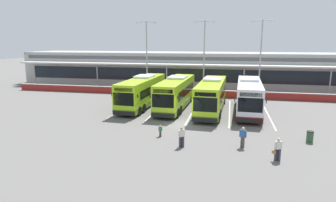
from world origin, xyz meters
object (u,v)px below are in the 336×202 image
Objects in this scene: pedestrian_in_dark_coat at (243,137)px; pedestrian_near_bin at (182,136)px; coach_bus_left_centre at (176,93)px; coach_bus_centre at (211,96)px; lamp_post_centre at (204,53)px; coach_bus_right_centre at (249,96)px; lamp_post_west at (147,53)px; pedestrian_with_handbag at (278,149)px; pedestrian_child at (160,130)px; lamp_post_east at (261,54)px; coach_bus_leftmost at (142,92)px; litter_bin at (310,137)px.

pedestrian_in_dark_coat is 4.66m from pedestrian_near_bin.
pedestrian_in_dark_coat is 1.00× the size of pedestrian_near_bin.
coach_bus_left_centre reaches higher than pedestrian_in_dark_coat.
lamp_post_centre is at bearing 100.29° from coach_bus_centre.
coach_bus_centre is 4.27m from coach_bus_right_centre.
lamp_post_west reaches higher than coach_bus_right_centre.
coach_bus_left_centre is 17.32m from pedestrian_with_handbag.
coach_bus_right_centre is at bearing 94.63° from pedestrian_with_handbag.
pedestrian_child is 22.30m from lamp_post_west.
pedestrian_child is at bearing -70.82° from lamp_post_west.
coach_bus_centre reaches higher than pedestrian_near_bin.
lamp_post_west reaches higher than pedestrian_near_bin.
lamp_post_east is at bearing -1.17° from lamp_post_centre.
coach_bus_leftmost is at bearing -77.24° from lamp_post_west.
coach_bus_leftmost is 16.99m from pedestrian_in_dark_coat.
coach_bus_right_centre is at bearing 66.52° from pedestrian_near_bin.
coach_bus_right_centre is at bearing -58.04° from lamp_post_centre.
pedestrian_in_dark_coat is 0.15× the size of lamp_post_east.
pedestrian_child is (-8.97, 3.31, -0.32)m from pedestrian_with_handbag.
pedestrian_with_handbag is at bearing -68.26° from coach_bus_centre.
coach_bus_left_centre is 14.38m from pedestrian_in_dark_coat.
coach_bus_left_centre and coach_bus_centre have the same top height.
pedestrian_near_bin is at bearing -113.48° from coach_bus_right_centre.
litter_bin is (5.34, 2.37, -0.41)m from pedestrian_in_dark_coat.
lamp_post_east reaches higher than pedestrian_with_handbag.
pedestrian_with_handbag and pedestrian_in_dark_coat have the same top height.
coach_bus_left_centre is 1.11× the size of lamp_post_centre.
coach_bus_right_centre is 12.18× the size of pedestrian_child.
pedestrian_child is 0.62× the size of pedestrian_near_bin.
lamp_post_centre is 1.00× the size of lamp_post_east.
coach_bus_left_centre is at bearing -0.26° from coach_bus_leftmost.
lamp_post_centre reaches higher than pedestrian_with_handbag.
coach_bus_centre is at bearing -120.53° from lamp_post_east.
lamp_post_west is (-7.08, 20.35, 5.75)m from pedestrian_child.
coach_bus_left_centre is 1.11× the size of lamp_post_east.
litter_bin is (2.35, -19.37, -5.82)m from lamp_post_east.
coach_bus_leftmost is 12.16m from pedestrian_child.
litter_bin is at bearing -45.05° from lamp_post_west.
coach_bus_right_centre reaches higher than pedestrian_in_dark_coat.
pedestrian_child is at bearing -125.80° from coach_bus_right_centre.
lamp_post_east is at bearing 32.78° from coach_bus_leftmost.
lamp_post_west is at bearing 122.66° from pedestrian_in_dark_coat.
lamp_post_west is at bearing 136.27° from coach_bus_centre.
coach_bus_leftmost is at bearing 179.22° from coach_bus_right_centre.
coach_bus_centre is at bearing -11.59° from coach_bus_left_centre.
lamp_post_centre and lamp_post_east have the same top height.
lamp_post_west is (-13.84, 21.59, 5.42)m from pedestrian_in_dark_coat.
coach_bus_left_centre is 1.00× the size of coach_bus_centre.
pedestrian_with_handbag is 1.00× the size of pedestrian_near_bin.
lamp_post_west is 1.00× the size of lamp_post_east.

